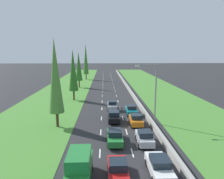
# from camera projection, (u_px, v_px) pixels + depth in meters

# --- Properties ---
(ground_plane) EXTENTS (300.00, 300.00, 0.00)m
(ground_plane) POSITION_uv_depth(u_px,v_px,m) (109.00, 89.00, 60.72)
(ground_plane) COLOR #28282B
(ground_plane) RESTS_ON ground
(grass_verge_left) EXTENTS (14.00, 140.00, 0.04)m
(grass_verge_left) POSITION_uv_depth(u_px,v_px,m) (65.00, 90.00, 60.26)
(grass_verge_left) COLOR #478433
(grass_verge_left) RESTS_ON ground
(grass_verge_right) EXTENTS (14.00, 140.00, 0.04)m
(grass_verge_right) POSITION_uv_depth(u_px,v_px,m) (157.00, 89.00, 61.23)
(grass_verge_right) COLOR #478433
(grass_verge_right) RESTS_ON ground
(median_barrier) EXTENTS (0.44, 120.00, 0.85)m
(median_barrier) POSITION_uv_depth(u_px,v_px,m) (128.00, 88.00, 60.85)
(median_barrier) COLOR #9E9B93
(median_barrier) RESTS_ON ground
(lane_markings) EXTENTS (3.64, 116.00, 0.01)m
(lane_markings) POSITION_uv_depth(u_px,v_px,m) (109.00, 89.00, 60.72)
(lane_markings) COLOR white
(lane_markings) RESTS_ON ground
(white_sedan_right_lane_second) EXTENTS (1.82, 4.50, 1.64)m
(white_sedan_right_lane_second) POSITION_uv_depth(u_px,v_px,m) (159.00, 166.00, 18.32)
(white_sedan_right_lane_second) COLOR white
(white_sedan_right_lane_second) RESTS_ON ground
(silver_hatchback_right_lane) EXTENTS (1.74, 3.90, 1.72)m
(silver_hatchback_right_lane) POSITION_uv_depth(u_px,v_px,m) (145.00, 137.00, 24.39)
(silver_hatchback_right_lane) COLOR silver
(silver_hatchback_right_lane) RESTS_ON ground
(orange_hatchback_right_lane) EXTENTS (1.74, 3.90, 1.72)m
(orange_hatchback_right_lane) POSITION_uv_depth(u_px,v_px,m) (136.00, 120.00, 30.81)
(orange_hatchback_right_lane) COLOR orange
(orange_hatchback_right_lane) RESTS_ON ground
(red_hatchback_centre_lane) EXTENTS (1.74, 3.90, 1.72)m
(red_hatchback_centre_lane) POSITION_uv_depth(u_px,v_px,m) (118.00, 169.00, 17.77)
(red_hatchback_centre_lane) COLOR red
(red_hatchback_centre_lane) RESTS_ON ground
(green_sedan_centre_lane) EXTENTS (1.82, 4.50, 1.64)m
(green_sedan_centre_lane) POSITION_uv_depth(u_px,v_px,m) (115.00, 136.00, 24.81)
(green_sedan_centre_lane) COLOR #237A33
(green_sedan_centre_lane) RESTS_ON ground
(black_sedan_centre_lane) EXTENTS (1.82, 4.50, 1.64)m
(black_sedan_centre_lane) POSITION_uv_depth(u_px,v_px,m) (114.00, 116.00, 32.64)
(black_sedan_centre_lane) COLOR black
(black_sedan_centre_lane) RESTS_ON ground
(silver_hatchback_centre_lane) EXTENTS (1.74, 3.90, 1.72)m
(silver_hatchback_centre_lane) POSITION_uv_depth(u_px,v_px,m) (112.00, 105.00, 39.19)
(silver_hatchback_centre_lane) COLOR silver
(silver_hatchback_centre_lane) RESTS_ON ground
(teal_hatchback_right_lane) EXTENTS (1.74, 3.90, 1.72)m
(teal_hatchback_right_lane) POSITION_uv_depth(u_px,v_px,m) (131.00, 110.00, 36.07)
(teal_hatchback_right_lane) COLOR teal
(teal_hatchback_right_lane) RESTS_ON ground
(green_van_left_lane) EXTENTS (1.96, 4.90, 2.82)m
(green_van_left_lane) POSITION_uv_depth(u_px,v_px,m) (80.00, 167.00, 17.01)
(green_van_left_lane) COLOR #237A33
(green_van_left_lane) RESTS_ON ground
(poplar_tree_second) EXTENTS (2.12, 2.12, 12.63)m
(poplar_tree_second) POSITION_uv_depth(u_px,v_px,m) (55.00, 76.00, 28.99)
(poplar_tree_second) COLOR #4C3823
(poplar_tree_second) RESTS_ON ground
(poplar_tree_third) EXTENTS (2.08, 2.08, 11.31)m
(poplar_tree_third) POSITION_uv_depth(u_px,v_px,m) (73.00, 71.00, 46.09)
(poplar_tree_third) COLOR #4C3823
(poplar_tree_third) RESTS_ON ground
(poplar_tree_fourth) EXTENTS (2.07, 2.07, 10.87)m
(poplar_tree_fourth) POSITION_uv_depth(u_px,v_px,m) (79.00, 66.00, 63.09)
(poplar_tree_fourth) COLOR #4C3823
(poplar_tree_fourth) RESTS_ON ground
(poplar_tree_fifth) EXTENTS (2.15, 2.15, 13.84)m
(poplar_tree_fifth) POSITION_uv_depth(u_px,v_px,m) (86.00, 59.00, 81.55)
(poplar_tree_fifth) COLOR #4C3823
(poplar_tree_fifth) RESTS_ON ground
(street_light_mast) EXTENTS (3.20, 0.28, 9.00)m
(street_light_mast) POSITION_uv_depth(u_px,v_px,m) (153.00, 90.00, 30.66)
(street_light_mast) COLOR gray
(street_light_mast) RESTS_ON ground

